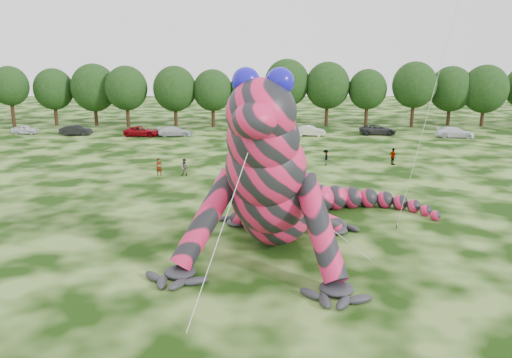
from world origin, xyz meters
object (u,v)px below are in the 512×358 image
at_px(tree_13, 414,94).
at_px(car_5, 310,131).
at_px(tree_6, 127,97).
at_px(car_7, 455,132).
at_px(car_0, 25,130).
at_px(spectator_1, 185,167).
at_px(car_2, 142,131).
at_px(car_3, 174,131).
at_px(car_4, 259,132).
at_px(spectator_0, 159,167).
at_px(spectator_3, 393,157).
at_px(tree_12, 367,98).
at_px(tree_3, 11,97).
at_px(car_1, 76,130).
at_px(spectator_2, 326,157).
at_px(car_6, 378,130).
at_px(tree_5, 94,95).
at_px(tree_15, 484,96).
at_px(tree_14, 450,96).
at_px(tree_4, 54,97).
at_px(tree_10, 287,93).
at_px(tree_8, 213,98).
at_px(tree_9, 247,99).
at_px(tree_11, 327,94).
at_px(tree_7, 175,97).

relative_size(tree_13, car_5, 2.34).
height_order(tree_6, car_7, tree_6).
xyz_separation_m(car_0, spectator_1, (26.47, -25.74, 0.17)).
xyz_separation_m(car_2, car_3, (4.48, 0.19, -0.02)).
xyz_separation_m(car_0, car_7, (60.39, -3.20, 0.10)).
bearing_deg(car_4, spectator_0, 151.65).
distance_m(spectator_0, spectator_3, 23.60).
relative_size(tree_12, car_3, 1.92).
height_order(tree_3, car_1, tree_3).
bearing_deg(spectator_0, tree_12, 26.64).
distance_m(tree_6, spectator_2, 39.32).
relative_size(car_6, car_7, 1.01).
bearing_deg(tree_12, car_3, -160.89).
relative_size(car_6, spectator_2, 3.19).
height_order(tree_5, car_4, tree_5).
relative_size(tree_12, car_0, 2.39).
xyz_separation_m(tree_5, tree_15, (61.60, -0.66, -0.08)).
bearing_deg(tree_14, car_6, -144.45).
xyz_separation_m(tree_3, tree_4, (6.08, 1.64, -0.19)).
distance_m(tree_10, spectator_1, 36.84).
xyz_separation_m(car_0, car_4, (33.56, -2.87, 0.02)).
xyz_separation_m(tree_14, car_5, (-23.38, -10.91, -3.99)).
bearing_deg(tree_3, tree_8, -0.15).
relative_size(tree_5, tree_9, 1.13).
bearing_deg(tree_10, spectator_3, -72.89).
height_order(tree_8, tree_12, tree_12).
bearing_deg(tree_13, tree_4, 178.40).
bearing_deg(car_0, car_5, -86.74).
height_order(tree_6, spectator_2, tree_6).
distance_m(tree_3, car_2, 24.63).
distance_m(tree_11, car_0, 45.41).
distance_m(car_2, spectator_3, 35.37).
bearing_deg(tree_7, tree_13, 0.50).
height_order(tree_5, car_6, tree_5).
xyz_separation_m(tree_10, car_2, (-20.76, -11.03, -4.56)).
bearing_deg(tree_15, spectator_0, -142.96).
bearing_deg(tree_6, tree_10, 4.34).
bearing_deg(car_4, tree_8, 29.21).
xyz_separation_m(tree_14, car_7, (-3.65, -12.31, -3.96)).
relative_size(tree_13, car_0, 2.70).
xyz_separation_m(spectator_2, spectator_1, (-13.76, -4.71, 0.01)).
distance_m(car_0, car_7, 60.48).
relative_size(tree_15, car_4, 2.49).
bearing_deg(tree_12, car_2, -163.02).
xyz_separation_m(tree_6, spectator_0, (11.06, -32.85, -3.91)).
bearing_deg(tree_10, tree_9, -168.98).
relative_size(tree_3, tree_9, 1.09).
xyz_separation_m(tree_6, car_4, (20.53, -9.94, -4.09)).
bearing_deg(car_0, car_1, -92.96).
height_order(tree_5, tree_8, tree_5).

